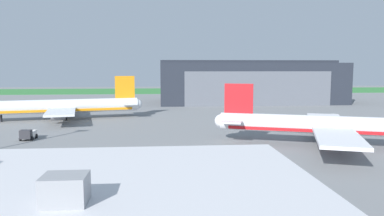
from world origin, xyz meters
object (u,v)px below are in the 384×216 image
(airliner_far_left, at_px, (60,107))
(ops_van, at_px, (331,118))
(maintenance_hangar, at_px, (249,82))
(airliner_near_right, at_px, (335,126))
(baggage_tug, at_px, (28,134))
(fuel_bowser, at_px, (75,161))

(airliner_far_left, xyz_separation_m, ops_van, (75.68, -11.09, -2.65))
(ops_van, bearing_deg, maintenance_hangar, 98.31)
(maintenance_hangar, bearing_deg, airliner_near_right, -93.31)
(maintenance_hangar, bearing_deg, baggage_tug, -130.11)
(maintenance_hangar, relative_size, airliner_far_left, 1.62)
(baggage_tug, relative_size, ops_van, 0.96)
(airliner_far_left, bearing_deg, baggage_tug, -87.03)
(fuel_bowser, bearing_deg, maintenance_hangar, 63.49)
(airliner_near_right, bearing_deg, airliner_far_left, 146.23)
(airliner_near_right, xyz_separation_m, baggage_tug, (-60.33, 11.63, -2.79))
(maintenance_hangar, relative_size, ops_van, 17.03)
(baggage_tug, height_order, fuel_bowser, baggage_tug)
(baggage_tug, relative_size, fuel_bowser, 0.94)
(airliner_far_left, xyz_separation_m, fuel_bowser, (16.55, -53.23, -2.50))
(maintenance_hangar, height_order, airliner_near_right, maintenance_hangar)
(airliner_near_right, distance_m, fuel_bowser, 46.93)
(airliner_far_left, distance_m, airliner_near_right, 74.44)
(airliner_far_left, distance_m, baggage_tug, 29.90)
(airliner_far_left, bearing_deg, ops_van, -8.33)
(airliner_far_left, height_order, airliner_near_right, airliner_far_left)
(airliner_near_right, bearing_deg, maintenance_hangar, 86.69)
(airliner_far_left, xyz_separation_m, baggage_tug, (1.54, -29.75, -2.59))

